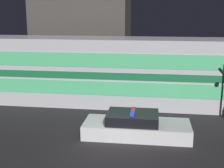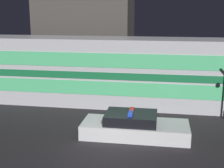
{
  "view_description": "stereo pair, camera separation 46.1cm",
  "coord_description": "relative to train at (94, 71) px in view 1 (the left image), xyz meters",
  "views": [
    {
      "loc": [
        1.69,
        -12.1,
        5.65
      ],
      "look_at": [
        -0.68,
        4.11,
        1.85
      ],
      "focal_mm": 50.0,
      "sensor_mm": 36.0,
      "label": 1
    },
    {
      "loc": [
        2.14,
        -12.02,
        5.65
      ],
      "look_at": [
        -0.68,
        4.11,
        1.85
      ],
      "focal_mm": 50.0,
      "sensor_mm": 36.0,
      "label": 2
    }
  ],
  "objects": [
    {
      "name": "police_car",
      "position": [
        3.03,
        -5.11,
        -1.6
      ],
      "size": [
        4.93,
        1.98,
        1.24
      ],
      "rotation": [
        0.0,
        0.0,
        0.01
      ],
      "color": "silver",
      "rests_on": "ground_plane"
    },
    {
      "name": "train",
      "position": [
        0.0,
        0.0,
        0.0
      ],
      "size": [
        21.11,
        2.99,
        4.11
      ],
      "color": "silver",
      "rests_on": "ground_plane"
    },
    {
      "name": "ground_plane",
      "position": [
        2.22,
        -6.66,
        -2.05
      ],
      "size": [
        120.0,
        120.0,
        0.0
      ],
      "primitive_type": "plane",
      "color": "#262326"
    },
    {
      "name": "building_left",
      "position": [
        -2.11,
        6.03,
        1.23
      ],
      "size": [
        7.34,
        4.72,
        6.57
      ],
      "color": "#47423D",
      "rests_on": "ground_plane"
    }
  ]
}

